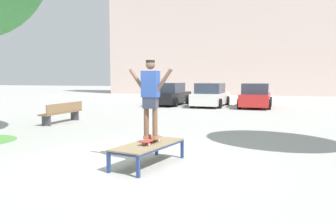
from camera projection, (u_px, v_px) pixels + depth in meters
ground_plane at (134, 162)px, 7.79m from camera, size 120.00×120.00×0.00m
building_facade at (244, 27)px, 36.93m from camera, size 29.23×4.00×14.28m
skate_box at (148, 146)px, 7.47m from camera, size 1.16×2.02×0.46m
skateboard at (151, 140)px, 7.53m from camera, size 0.25×0.81×0.09m
skater at (151, 94)px, 7.44m from camera, size 1.00×0.30×1.69m
car_black at (170, 95)px, 23.48m from camera, size 2.17×4.32×1.50m
car_white at (210, 96)px, 22.36m from camera, size 2.10×4.29×1.50m
car_red at (256, 96)px, 21.59m from camera, size 1.99×4.24×1.50m
park_bench at (62, 112)px, 14.32m from camera, size 0.54×2.42×0.83m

